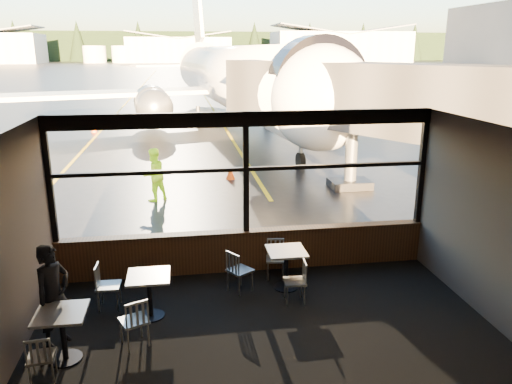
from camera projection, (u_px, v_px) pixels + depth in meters
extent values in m
plane|color=black|center=(181.00, 69.00, 125.08)|extent=(520.00, 520.00, 0.00)
cube|color=black|center=(271.00, 345.00, 8.24)|extent=(8.00, 6.00, 0.01)
cube|color=#38332D|center=(273.00, 136.00, 7.28)|extent=(8.00, 6.00, 0.04)
cube|color=#504640|center=(506.00, 233.00, 8.35)|extent=(0.04, 6.00, 3.50)
cube|color=#504640|center=(328.00, 362.00, 4.91)|extent=(8.00, 0.04, 3.50)
cube|color=#4A2B16|center=(246.00, 251.00, 10.97)|extent=(8.00, 0.28, 0.90)
cube|color=black|center=(246.00, 119.00, 10.17)|extent=(8.00, 0.18, 0.30)
cube|color=black|center=(49.00, 181.00, 9.90)|extent=(0.12, 0.12, 2.60)
cube|color=black|center=(246.00, 174.00, 10.49)|extent=(0.12, 0.12, 2.60)
cube|color=black|center=(422.00, 167.00, 11.07)|extent=(0.12, 0.12, 2.60)
cube|color=black|center=(246.00, 169.00, 10.46)|extent=(8.00, 0.10, 0.08)
imported|color=black|center=(54.00, 296.00, 8.07)|extent=(0.71, 0.76, 1.76)
imported|color=#BFF219|center=(154.00, 175.00, 15.96)|extent=(1.05, 1.01, 1.71)
cone|color=#E45E07|center=(230.00, 173.00, 18.79)|extent=(0.35, 0.35, 0.48)
cone|color=#F45307|center=(94.00, 128.00, 29.40)|extent=(0.34, 0.34, 0.48)
cylinder|color=silver|center=(95.00, 54.00, 178.69)|extent=(8.00, 8.00, 6.00)
cylinder|color=silver|center=(123.00, 54.00, 180.18)|extent=(8.00, 8.00, 6.00)
cylinder|color=silver|center=(151.00, 54.00, 181.66)|extent=(8.00, 8.00, 6.00)
cube|color=black|center=(178.00, 46.00, 208.91)|extent=(360.00, 3.00, 12.00)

